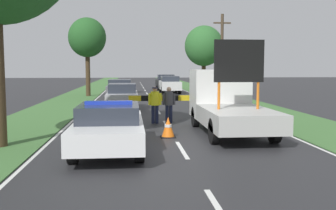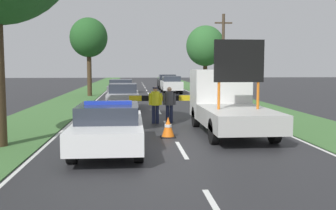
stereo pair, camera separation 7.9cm
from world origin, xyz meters
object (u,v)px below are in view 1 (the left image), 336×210
at_px(police_car, 109,126).
at_px(queued_car_van_white, 170,84).
at_px(pedestrian_civilian, 169,102).
at_px(roadside_tree_near_right, 204,46).
at_px(queued_car_sedan_black, 166,82).
at_px(utility_pole, 222,57).
at_px(queued_car_sedan_silver, 122,96).
at_px(police_officer, 155,102).
at_px(work_truck, 227,102).
at_px(traffic_cone_near_police, 93,113).
at_px(road_barrier, 166,100).
at_px(roadside_tree_near_left, 87,38).
at_px(traffic_cone_centre_front, 168,127).
at_px(queued_car_suv_grey, 120,89).

relative_size(police_car, queued_car_van_white, 1.14).
relative_size(pedestrian_civilian, roadside_tree_near_right, 0.25).
bearing_deg(queued_car_sedan_black, utility_pole, 98.94).
xyz_separation_m(queued_car_sedan_silver, roadside_tree_near_right, (7.33, 14.14, 3.61)).
height_order(police_officer, utility_pole, utility_pole).
distance_m(queued_car_van_white, queued_car_sedan_black, 5.99).
relative_size(work_truck, queued_car_sedan_black, 1.38).
bearing_deg(utility_pole, queued_car_sedan_black, 98.94).
relative_size(pedestrian_civilian, queued_car_sedan_silver, 0.36).
relative_size(police_car, work_truck, 0.88).
bearing_deg(queued_car_sedan_black, traffic_cone_near_police, 77.26).
distance_m(road_barrier, utility_pole, 10.40).
height_order(roadside_tree_near_left, utility_pole, roadside_tree_near_left).
bearing_deg(pedestrian_civilian, queued_car_sedan_silver, 105.38).
height_order(traffic_cone_near_police, roadside_tree_near_left, roadside_tree_near_left).
bearing_deg(queued_car_sedan_silver, traffic_cone_centre_front, 100.87).
bearing_deg(work_truck, queued_car_van_white, -91.95).
bearing_deg(utility_pole, queued_car_sedan_silver, -148.19).
bearing_deg(utility_pole, roadside_tree_near_right, 86.49).
bearing_deg(roadside_tree_near_right, road_barrier, -105.50).
height_order(work_truck, utility_pole, utility_pole).
xyz_separation_m(police_car, police_officer, (1.65, 5.40, 0.22)).
relative_size(road_barrier, traffic_cone_centre_front, 4.76).
bearing_deg(traffic_cone_near_police, police_officer, -26.51).
bearing_deg(pedestrian_civilian, police_car, -117.43).
bearing_deg(police_car, traffic_cone_centre_front, 52.56).
height_order(work_truck, queued_car_suv_grey, work_truck).
bearing_deg(road_barrier, queued_car_sedan_silver, 115.13).
relative_size(work_truck, utility_pole, 0.94).
xyz_separation_m(police_car, utility_pole, (6.85, 15.31, 2.40)).
xyz_separation_m(work_truck, roadside_tree_near_right, (3.27, 22.23, 3.28)).
xyz_separation_m(road_barrier, utility_pole, (4.66, 9.04, 2.17)).
relative_size(police_car, traffic_cone_centre_front, 7.01).
bearing_deg(queued_car_suv_grey, queued_car_van_white, -122.95).
distance_m(queued_car_van_white, utility_pole, 10.38).
distance_m(pedestrian_civilian, queued_car_sedan_black, 25.71).
relative_size(pedestrian_civilian, utility_pole, 0.26).
relative_size(traffic_cone_centre_front, roadside_tree_near_right, 0.11).
height_order(queued_car_sedan_silver, queued_car_sedan_black, queued_car_sedan_black).
height_order(road_barrier, roadside_tree_near_right, roadside_tree_near_right).
relative_size(traffic_cone_near_police, traffic_cone_centre_front, 0.94).
xyz_separation_m(queued_car_suv_grey, queued_car_van_white, (4.43, 6.83, 0.04)).
distance_m(police_car, traffic_cone_centre_front, 2.79).
bearing_deg(traffic_cone_near_police, traffic_cone_centre_front, -57.71).
xyz_separation_m(police_officer, utility_pole, (5.21, 9.91, 2.18)).
xyz_separation_m(police_car, roadside_tree_near_right, (7.46, 25.28, 3.66)).
distance_m(police_officer, roadside_tree_near_right, 21.00).
bearing_deg(traffic_cone_centre_front, queued_car_suv_grey, 97.33).
height_order(work_truck, queued_car_sedan_silver, work_truck).
bearing_deg(roadside_tree_near_left, roadside_tree_near_right, 18.48).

